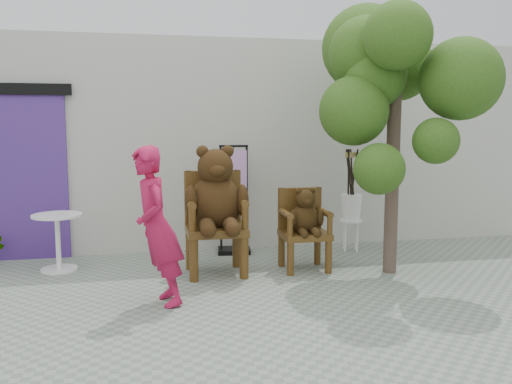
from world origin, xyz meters
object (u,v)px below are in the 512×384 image
(cafe_table, at_px, (58,235))
(stool_bucket, at_px, (351,206))
(tree, at_px, (388,71))
(display_stand, at_px, (234,212))
(person, at_px, (157,227))
(chair_big, at_px, (216,202))
(chair_small, at_px, (304,221))

(cafe_table, relative_size, stool_bucket, 0.48)
(tree, bearing_deg, stool_bucket, 88.64)
(display_stand, xyz_separation_m, stool_bucket, (1.65, -0.22, 0.06))
(person, xyz_separation_m, stool_bucket, (2.75, 1.81, -0.15))
(person, height_order, stool_bucket, person)
(chair_big, height_order, stool_bucket, chair_big)
(display_stand, bearing_deg, person, -110.75)
(chair_small, relative_size, stool_bucket, 0.71)
(person, bearing_deg, cafe_table, -155.51)
(stool_bucket, bearing_deg, chair_small, -139.56)
(person, relative_size, cafe_table, 2.26)
(display_stand, distance_m, stool_bucket, 1.67)
(stool_bucket, relative_size, tree, 0.45)
(chair_small, xyz_separation_m, display_stand, (-0.71, 1.02, -0.03))
(chair_big, relative_size, chair_small, 1.51)
(cafe_table, height_order, display_stand, display_stand)
(display_stand, height_order, tree, tree)
(person, distance_m, cafe_table, 1.98)
(chair_small, bearing_deg, display_stand, 125.05)
(chair_small, xyz_separation_m, tree, (0.91, -0.32, 1.80))
(display_stand, relative_size, stool_bucket, 1.04)
(stool_bucket, bearing_deg, tree, -91.36)
(chair_small, distance_m, person, 2.08)
(cafe_table, xyz_separation_m, display_stand, (2.28, 0.46, 0.14))
(chair_small, bearing_deg, tree, -19.31)
(cafe_table, bearing_deg, person, -53.02)
(chair_big, distance_m, chair_small, 1.13)
(tree, bearing_deg, cafe_table, 167.41)
(person, bearing_deg, tree, 91.67)
(chair_small, distance_m, display_stand, 1.24)
(chair_small, height_order, stool_bucket, stool_bucket)
(person, relative_size, display_stand, 1.05)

